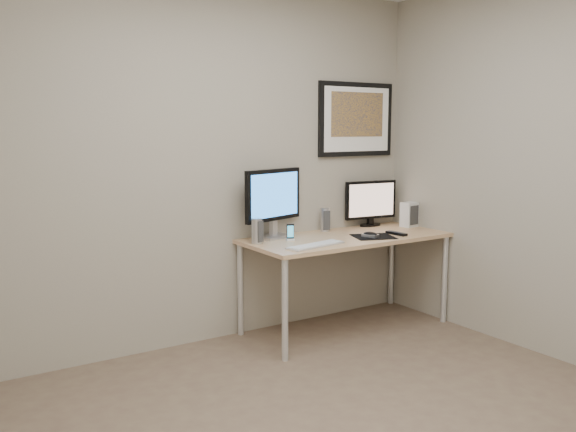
# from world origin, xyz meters

# --- Properties ---
(room) EXTENTS (3.60, 3.60, 3.60)m
(room) POSITION_xyz_m (0.00, 0.45, 1.64)
(room) COLOR white
(room) RESTS_ON ground
(desk) EXTENTS (1.60, 0.70, 0.73)m
(desk) POSITION_xyz_m (1.00, 1.35, 0.66)
(desk) COLOR tan
(desk) RESTS_ON floor
(framed_art) EXTENTS (0.75, 0.04, 0.60)m
(framed_art) POSITION_xyz_m (1.35, 1.68, 1.62)
(framed_art) COLOR black
(framed_art) RESTS_ON room
(monitor_large) EXTENTS (0.56, 0.25, 0.52)m
(monitor_large) POSITION_xyz_m (0.49, 1.60, 1.02)
(monitor_large) COLOR #B9B9BE
(monitor_large) RESTS_ON desk
(monitor_tv) EXTENTS (0.49, 0.13, 0.38)m
(monitor_tv) POSITION_xyz_m (1.47, 1.62, 0.93)
(monitor_tv) COLOR black
(monitor_tv) RESTS_ON desk
(speaker_left) EXTENTS (0.09, 0.09, 0.18)m
(speaker_left) POSITION_xyz_m (0.27, 1.46, 0.82)
(speaker_left) COLOR #B9B9BE
(speaker_left) RESTS_ON desk
(speaker_right) EXTENTS (0.09, 0.09, 0.19)m
(speaker_right) POSITION_xyz_m (1.00, 1.62, 0.82)
(speaker_right) COLOR #B9B9BE
(speaker_right) RESTS_ON desk
(phone_dock) EXTENTS (0.07, 0.07, 0.12)m
(phone_dock) POSITION_xyz_m (0.54, 1.43, 0.79)
(phone_dock) COLOR black
(phone_dock) RESTS_ON desk
(keyboard) EXTENTS (0.49, 0.21, 0.02)m
(keyboard) POSITION_xyz_m (0.57, 1.15, 0.74)
(keyboard) COLOR silver
(keyboard) RESTS_ON desk
(mousepad) EXTENTS (0.37, 0.35, 0.00)m
(mousepad) POSITION_xyz_m (1.15, 1.21, 0.73)
(mousepad) COLOR black
(mousepad) RESTS_ON desk
(mouse) EXTENTS (0.10, 0.13, 0.04)m
(mouse) POSITION_xyz_m (1.12, 1.20, 0.75)
(mouse) COLOR black
(mouse) RESTS_ON mousepad
(remote) EXTENTS (0.06, 0.19, 0.02)m
(remote) POSITION_xyz_m (1.36, 1.19, 0.74)
(remote) COLOR black
(remote) RESTS_ON desk
(fan_unit) EXTENTS (0.15, 0.12, 0.21)m
(fan_unit) POSITION_xyz_m (1.72, 1.42, 0.83)
(fan_unit) COLOR silver
(fan_unit) RESTS_ON desk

